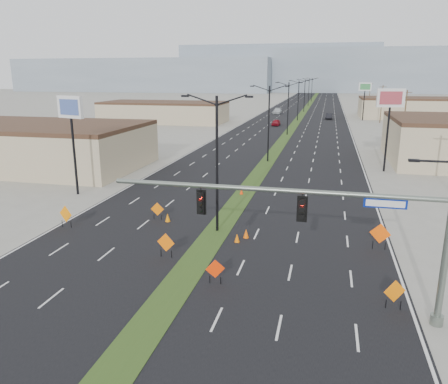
% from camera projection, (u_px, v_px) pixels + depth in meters
% --- Properties ---
extents(ground, '(600.00, 600.00, 0.00)m').
position_uv_depth(ground, '(158.00, 312.00, 21.67)').
color(ground, gray).
rests_on(ground, ground).
extents(road_surface, '(25.00, 400.00, 0.02)m').
position_uv_depth(road_surface, '(298.00, 119.00, 115.63)').
color(road_surface, black).
rests_on(road_surface, ground).
extents(median_strip, '(2.00, 400.00, 0.04)m').
position_uv_depth(median_strip, '(298.00, 119.00, 115.63)').
color(median_strip, '#2F4A1A').
rests_on(median_strip, ground).
extents(building_sw_far, '(30.00, 14.00, 4.50)m').
position_uv_depth(building_sw_far, '(164.00, 113.00, 108.07)').
color(building_sw_far, '#C1AF89').
rests_on(building_sw_far, ground).
extents(building_se_far, '(44.00, 16.00, 5.00)m').
position_uv_depth(building_se_far, '(446.00, 109.00, 115.93)').
color(building_se_far, '#C1AF89').
rests_on(building_se_far, ground).
extents(mesa_west, '(180.00, 50.00, 22.00)m').
position_uv_depth(mesa_west, '(146.00, 75.00, 308.59)').
color(mesa_west, gray).
rests_on(mesa_west, ground).
extents(mesa_center, '(220.00, 50.00, 28.00)m').
position_uv_depth(mesa_center, '(381.00, 71.00, 291.02)').
color(mesa_center, gray).
rests_on(mesa_center, ground).
extents(mesa_backdrop, '(140.00, 50.00, 32.00)m').
position_uv_depth(mesa_backdrop, '(279.00, 68.00, 324.85)').
color(mesa_backdrop, gray).
rests_on(mesa_backdrop, ground).
extents(signal_mast, '(16.30, 0.60, 8.00)m').
position_uv_depth(signal_mast, '(342.00, 221.00, 20.40)').
color(signal_mast, slate).
rests_on(signal_mast, ground).
extents(streetlight_0, '(5.15, 0.24, 10.02)m').
position_uv_depth(streetlight_0, '(217.00, 160.00, 31.54)').
color(streetlight_0, black).
rests_on(streetlight_0, ground).
extents(streetlight_1, '(5.15, 0.24, 10.02)m').
position_uv_depth(streetlight_1, '(269.00, 121.00, 57.85)').
color(streetlight_1, black).
rests_on(streetlight_1, ground).
extents(streetlight_2, '(5.15, 0.24, 10.02)m').
position_uv_depth(streetlight_2, '(288.00, 107.00, 84.16)').
color(streetlight_2, black).
rests_on(streetlight_2, ground).
extents(streetlight_3, '(5.15, 0.24, 10.02)m').
position_uv_depth(streetlight_3, '(298.00, 99.00, 110.47)').
color(streetlight_3, black).
rests_on(streetlight_3, ground).
extents(streetlight_4, '(5.15, 0.24, 10.02)m').
position_uv_depth(streetlight_4, '(305.00, 94.00, 136.77)').
color(streetlight_4, black).
rests_on(streetlight_4, ground).
extents(streetlight_5, '(5.15, 0.24, 10.02)m').
position_uv_depth(streetlight_5, '(309.00, 91.00, 163.08)').
color(streetlight_5, black).
rests_on(streetlight_5, ground).
extents(streetlight_6, '(5.15, 0.24, 10.02)m').
position_uv_depth(streetlight_6, '(312.00, 89.00, 189.39)').
color(streetlight_6, black).
rests_on(streetlight_6, ground).
extents(utility_pole_1, '(1.60, 0.20, 9.00)m').
position_uv_depth(utility_pole_1, '(405.00, 117.00, 72.39)').
color(utility_pole_1, '#4C3823').
rests_on(utility_pole_1, ground).
extents(utility_pole_2, '(1.60, 0.20, 9.00)m').
position_uv_depth(utility_pole_2, '(382.00, 104.00, 105.27)').
color(utility_pole_2, '#4C3823').
rests_on(utility_pole_2, ground).
extents(utility_pole_3, '(1.60, 0.20, 9.00)m').
position_uv_depth(utility_pole_3, '(369.00, 97.00, 138.16)').
color(utility_pole_3, '#4C3823').
rests_on(utility_pole_3, ground).
extents(car_left, '(1.81, 4.21, 1.42)m').
position_uv_depth(car_left, '(276.00, 123.00, 100.61)').
color(car_left, maroon).
rests_on(car_left, ground).
extents(car_mid, '(1.85, 4.81, 1.56)m').
position_uv_depth(car_mid, '(329.00, 116.00, 115.20)').
color(car_mid, black).
rests_on(car_mid, ground).
extents(car_far, '(2.36, 5.72, 1.65)m').
position_uv_depth(car_far, '(277.00, 111.00, 130.66)').
color(car_far, silver).
rests_on(car_far, ground).
extents(construction_sign_0, '(1.26, 0.44, 1.75)m').
position_uv_depth(construction_sign_0, '(66.00, 215.00, 33.42)').
color(construction_sign_0, orange).
rests_on(construction_sign_0, ground).
extents(construction_sign_1, '(1.22, 0.20, 1.63)m').
position_uv_depth(construction_sign_1, '(166.00, 243.00, 27.95)').
color(construction_sign_1, '#FF6905').
rests_on(construction_sign_1, ground).
extents(construction_sign_2, '(1.09, 0.11, 1.44)m').
position_uv_depth(construction_sign_2, '(157.00, 210.00, 35.28)').
color(construction_sign_2, orange).
rests_on(construction_sign_2, ground).
extents(construction_sign_3, '(1.01, 0.48, 1.45)m').
position_uv_depth(construction_sign_3, '(215.00, 270.00, 24.41)').
color(construction_sign_3, '#FF3505').
rests_on(construction_sign_3, ground).
extents(construction_sign_4, '(1.10, 0.53, 1.59)m').
position_uv_depth(construction_sign_4, '(395.00, 292.00, 21.72)').
color(construction_sign_4, orange).
rests_on(construction_sign_4, ground).
extents(construction_sign_5, '(1.35, 0.38, 1.84)m').
position_uv_depth(construction_sign_5, '(380.00, 234.00, 29.16)').
color(construction_sign_5, '#FF5205').
rests_on(construction_sign_5, ground).
extents(cone_0, '(0.48, 0.48, 0.69)m').
position_uv_depth(cone_0, '(168.00, 218.00, 34.93)').
color(cone_0, orange).
rests_on(cone_0, ground).
extents(cone_1, '(0.47, 0.47, 0.64)m').
position_uv_depth(cone_1, '(237.00, 238.00, 30.63)').
color(cone_1, orange).
rests_on(cone_1, ground).
extents(cone_2, '(0.44, 0.44, 0.68)m').
position_uv_depth(cone_2, '(246.00, 233.00, 31.44)').
color(cone_2, '#F95D05').
rests_on(cone_2, ground).
extents(cone_3, '(0.38, 0.38, 0.61)m').
position_uv_depth(cone_3, '(242.00, 192.00, 42.84)').
color(cone_3, '#FA3505').
rests_on(cone_3, ground).
extents(pole_sign_west, '(3.06, 1.26, 9.51)m').
position_uv_depth(pole_sign_west, '(71.00, 115.00, 41.08)').
color(pole_sign_west, black).
rests_on(pole_sign_west, ground).
extents(pole_sign_east_near, '(3.22, 0.96, 9.86)m').
position_uv_depth(pole_sign_east_near, '(390.00, 104.00, 51.14)').
color(pole_sign_east_near, black).
rests_on(pole_sign_east_near, ground).
extents(pole_sign_east_far, '(3.12, 0.69, 9.49)m').
position_uv_depth(pole_sign_east_far, '(365.00, 90.00, 110.42)').
color(pole_sign_east_far, black).
rests_on(pole_sign_east_far, ground).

